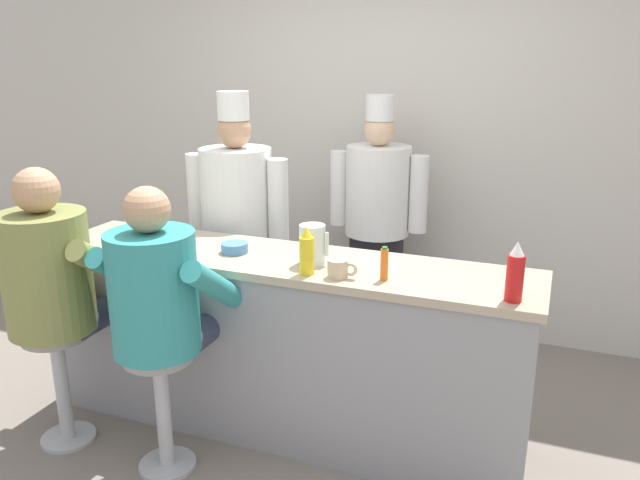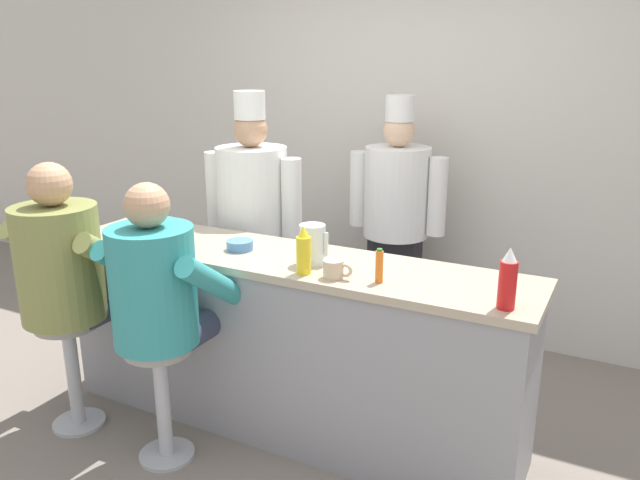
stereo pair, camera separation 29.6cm
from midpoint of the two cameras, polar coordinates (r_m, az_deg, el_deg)
name	(u,v)px [view 2 (the right image)]	position (r m, az deg, el deg)	size (l,w,h in m)	color
ground_plane	(260,451)	(3.32, -2.85, -18.76)	(20.00, 20.00, 0.00)	slate
wall_back	(399,140)	(4.45, 9.19, 9.01)	(10.00, 0.06, 2.70)	beige
diner_counter	(286,343)	(3.29, -0.50, -9.44)	(2.52, 0.55, 0.96)	gray
ketchup_bottle_red	(508,280)	(2.59, 19.97, -3.55)	(0.07, 0.07, 0.25)	red
mustard_bottle_yellow	(304,251)	(2.83, 1.47, -1.10)	(0.07, 0.07, 0.23)	yellow
hot_sauce_bottle_orange	(379,266)	(2.76, 8.51, -2.44)	(0.04, 0.04, 0.16)	orange
water_pitcher_clear	(313,244)	(2.97, 2.16, -0.44)	(0.14, 0.13, 0.19)	silver
breakfast_plate	(154,244)	(3.34, -12.49, -0.37)	(0.26, 0.26, 0.05)	white
cereal_bowl	(240,245)	(3.21, -4.74, -0.51)	(0.14, 0.14, 0.05)	#4C7FB7
coffee_mug_blue	(166,227)	(3.52, -11.58, 1.17)	(0.14, 0.09, 0.10)	#4C7AB2
coffee_mug_tan	(334,269)	(2.80, 4.36, -2.72)	(0.14, 0.09, 0.08)	beige
diner_seated_olive	(66,269)	(3.35, -19.91, -2.54)	(0.63, 0.62, 1.43)	#B2B5BA
diner_seated_teal	(159,293)	(2.96, -11.75, -4.81)	(0.60, 0.59, 1.39)	#B2B5BA
cook_in_whites_near	(253,219)	(3.85, -3.96, 1.86)	(0.67, 0.43, 1.72)	#232328
cook_in_whites_far	(396,214)	(4.11, 9.03, 2.35)	(0.66, 0.42, 1.68)	#232328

